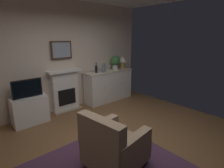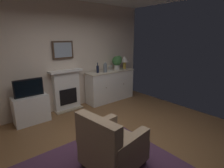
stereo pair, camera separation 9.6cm
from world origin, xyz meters
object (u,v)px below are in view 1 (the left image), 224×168
fireplace_unit (65,90)px  wine_glass_left (108,67)px  wine_bottle (96,69)px  sideboard_cabinet (109,86)px  tv_cabinet (30,110)px  tv_set (27,88)px  wine_glass_center (110,67)px  potted_plant_small (115,61)px  vase_decorative (104,67)px  armchair (113,146)px  framed_picture (61,50)px  table_lamp (123,60)px

fireplace_unit → wine_glass_left: bearing=-10.1°
wine_bottle → wine_glass_left: 0.39m
sideboard_cabinet → wine_glass_left: size_ratio=9.53×
tv_cabinet → tv_set: 0.52m
wine_glass_center → tv_set: (-2.38, 0.00, -0.22)m
potted_plant_small → tv_cabinet: bearing=-179.3°
vase_decorative → tv_set: 2.13m
tv_set → armchair: tv_set is taller
framed_picture → sideboard_cabinet: 1.80m
framed_picture → wine_glass_center: framed_picture is taller
fireplace_unit → potted_plant_small: size_ratio=2.56×
potted_plant_small → armchair: 3.32m
wine_glass_left → tv_cabinet: 2.39m
vase_decorative → tv_cabinet: (-2.11, 0.07, -0.76)m
fireplace_unit → tv_cabinet: fireplace_unit is taller
vase_decorative → wine_glass_center: bearing=8.5°
framed_picture → table_lamp: bearing=-6.5°
armchair → tv_cabinet: bearing=101.6°
wine_glass_left → potted_plant_small: (0.39, 0.10, 0.13)m
wine_glass_center → tv_cabinet: bearing=179.4°
fireplace_unit → potted_plant_small: potted_plant_small is taller
tv_set → potted_plant_small: potted_plant_small is taller
table_lamp → armchair: size_ratio=0.43×
tv_cabinet → sideboard_cabinet: bearing=-0.4°
potted_plant_small → armchair: bearing=-132.6°
fireplace_unit → wine_glass_center: wine_glass_center is taller
wine_glass_center → framed_picture: bearing=170.6°
table_lamp → wine_bottle: size_ratio=1.38×
wine_bottle → vase_decorative: (0.23, -0.05, 0.03)m
wine_bottle → tv_set: wine_bottle is taller
framed_picture → wine_glass_center: 1.53m
fireplace_unit → wine_glass_center: 1.51m
wine_glass_left → armchair: 2.97m
sideboard_cabinet → armchair: 2.98m
table_lamp → tv_cabinet: 3.07m
sideboard_cabinet → wine_bottle: wine_bottle is taller
framed_picture → tv_cabinet: size_ratio=0.73×
framed_picture → tv_cabinet: (-0.97, -0.21, -1.29)m
table_lamp → vase_decorative: 0.83m
fireplace_unit → armchair: 2.56m
framed_picture → vase_decorative: 1.29m
wine_glass_center → wine_glass_left: bearing=-158.6°
fireplace_unit → tv_set: bearing=-169.2°
armchair → tv_set: bearing=101.7°
fireplace_unit → wine_glass_left: 1.41m
wine_glass_left → vase_decorative: bearing=178.6°
sideboard_cabinet → table_lamp: (0.59, 0.00, 0.75)m
potted_plant_small → framed_picture: bearing=174.0°
wine_bottle → sideboard_cabinet: bearing=-0.2°
wine_glass_left → tv_cabinet: wine_glass_left is taller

